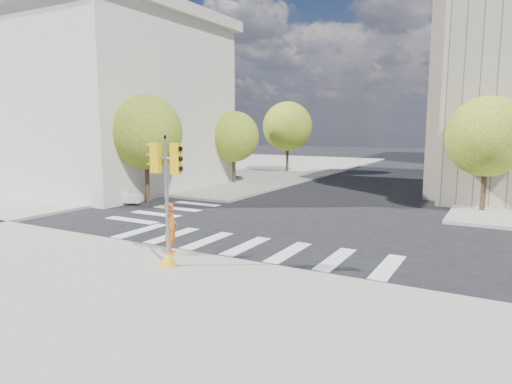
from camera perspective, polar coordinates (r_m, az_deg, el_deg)
ground at (r=19.36m, az=2.01°, el=-5.49°), size 160.00×160.00×0.00m
sidewalk_near at (r=11.23m, az=-25.49°, el=-16.39°), size 30.00×14.00×0.15m
sidewalk_far_left at (r=51.60m, az=-4.77°, el=3.22°), size 28.00×40.00×0.15m
classical_building at (r=37.80m, az=-20.43°, el=10.56°), size 19.00×15.00×12.70m
tree_lw_near at (r=28.15m, az=-13.64°, el=7.23°), size 4.40×4.40×6.41m
tree_lw_mid at (r=36.18m, az=-2.81°, el=6.94°), size 4.00×4.00×5.77m
tree_lw_far at (r=44.99m, az=3.95°, el=8.18°), size 4.80×4.80×6.95m
tree_re_near at (r=26.81m, az=26.93°, el=6.21°), size 4.20×4.20×6.16m
tree_re_mid at (r=38.80m, az=27.64°, el=6.97°), size 4.60×4.60×6.66m
tree_re_far at (r=50.80m, az=27.96°, el=6.49°), size 4.00×4.00×5.88m
lamp_near at (r=30.79m, az=28.22°, el=7.26°), size 0.35×0.18×8.11m
lamp_far at (r=44.79m, az=28.50°, el=7.26°), size 0.35×0.18×8.11m
traffic_signal at (r=14.68m, az=-11.04°, el=-2.51°), size 1.07×0.56×4.17m
photographer at (r=16.23m, az=-10.59°, el=-4.48°), size 0.73×0.80×1.83m
planter_wall at (r=28.90m, az=-19.63°, el=-0.57°), size 5.91×1.88×0.50m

